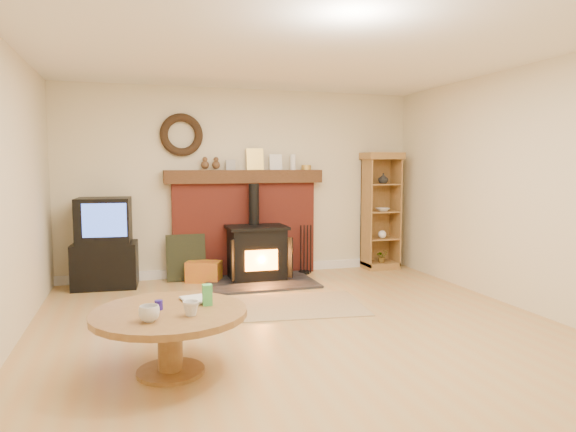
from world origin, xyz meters
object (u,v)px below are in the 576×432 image
object	(u,v)px
tv_unit	(105,245)
wood_stove	(257,254)
coffee_table	(170,322)
curio_cabinet	(380,211)

from	to	relation	value
tv_unit	wood_stove	bearing A→B (deg)	-5.74
wood_stove	coffee_table	xyz separation A→B (m)	(-1.34, -2.84, 0.03)
tv_unit	coffee_table	xyz separation A→B (m)	(0.60, -3.03, -0.15)
wood_stove	coffee_table	distance (m)	3.14
tv_unit	coffee_table	bearing A→B (deg)	-78.88
coffee_table	tv_unit	bearing A→B (deg)	101.12
tv_unit	curio_cabinet	world-z (taller)	curio_cabinet
wood_stove	tv_unit	size ratio (longest dim) A/B	1.23
wood_stove	coffee_table	world-z (taller)	wood_stove
curio_cabinet	coffee_table	size ratio (longest dim) A/B	1.51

